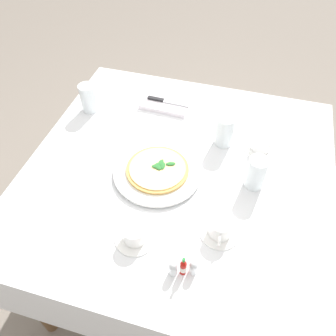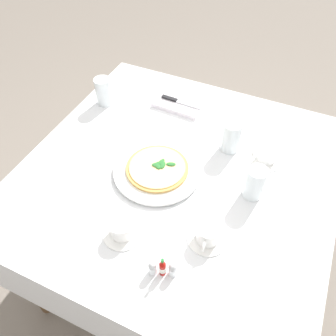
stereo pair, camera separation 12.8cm
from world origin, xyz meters
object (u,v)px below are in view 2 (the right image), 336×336
Objects in this scene: water_glass_near_right at (255,184)px; hot_sauce_bottle at (163,268)px; salt_shaker at (173,270)px; pepper_shaker at (153,268)px; water_glass_right_edge at (231,138)px; napkin_folded at (179,104)px; coffee_cup_far_left at (267,155)px; pizza at (157,168)px; pizza_plate at (157,170)px; coffee_cup_back_corner at (122,229)px; coffee_cup_near_left at (208,234)px; dinner_knife at (180,102)px; water_glass_left_edge at (104,93)px.

hot_sauce_bottle is (-0.16, -0.40, -0.02)m from water_glass_near_right.
salt_shaker is 1.00× the size of pepper_shaker.
hot_sauce_bottle is at bearing -160.35° from salt_shaker.
water_glass_right_edge reaches higher than salt_shaker.
napkin_folded is at bearing 140.68° from water_glass_near_right.
coffee_cup_far_left is 2.31× the size of salt_shaker.
pizza is 0.40m from hot_sauce_bottle.
pizza is at bearing 55.19° from pizza_plate.
coffee_cup_near_left is at bearing 20.25° from coffee_cup_back_corner.
pepper_shaker is (0.15, -0.08, -0.00)m from coffee_cup_back_corner.
water_glass_near_right is at bearing 65.06° from pepper_shaker.
napkin_folded is (-0.09, 0.40, -0.00)m from pizza_plate.
water_glass_near_right is (0.35, 0.05, 0.03)m from pizza.
coffee_cup_far_left is at bearing 0.34° from water_glass_right_edge.
napkin_folded is at bearing 102.06° from pizza.
coffee_cup_far_left is 0.58× the size of napkin_folded.
water_glass_right_edge is 2.29× the size of salt_shaker.
coffee_cup_back_corner reaches higher than pizza_plate.
hot_sauce_bottle is at bearing -112.14° from water_glass_near_right.
salt_shaker is at bearing -109.06° from water_glass_near_right.
napkin_folded is at bearing 109.89° from hot_sauce_bottle.
pizza_plate is at bearing -76.39° from dinner_knife.
water_glass_right_edge reaches higher than coffee_cup_far_left.
salt_shaker is at bearing -57.91° from pizza.
water_glass_right_edge is 0.61m from water_glass_left_edge.
pizza_plate is 0.40m from hot_sauce_bottle.
coffee_cup_far_left is at bearing 88.42° from water_glass_near_right.
salt_shaker is (0.22, -0.35, 0.00)m from pizza.
water_glass_left_edge reaches higher than pizza.
water_glass_left_edge is at bearing 144.93° from pizza.
coffee_cup_near_left reaches higher than napkin_folded.
water_glass_right_edge is at bearing 98.36° from coffee_cup_near_left.
water_glass_near_right reaches higher than dinner_knife.
water_glass_near_right is 0.57m from napkin_folded.
salt_shaker is (0.30, -0.75, 0.02)m from napkin_folded.
dinner_knife is at bearing 120.63° from coffee_cup_near_left.
coffee_cup_near_left is 1.05× the size of water_glass_left_edge.
pepper_shaker is (-0.06, -0.02, 0.00)m from salt_shaker.
water_glass_left_edge is 0.64× the size of dinner_knife.
salt_shaker reaches higher than pizza.
pizza_plate is 0.36m from water_glass_near_right.
coffee_cup_back_corner is at bearing -159.75° from coffee_cup_near_left.
hot_sauce_bottle is (0.59, -0.64, -0.02)m from water_glass_left_edge.
water_glass_right_edge reaches higher than pizza_plate.
pizza_plate is at bearing -124.81° from pizza.
pizza is 1.80× the size of coffee_cup_far_left.
napkin_folded is 0.01m from dinner_knife.
coffee_cup_far_left is 0.63m from coffee_cup_back_corner.
water_glass_left_edge reaches higher than napkin_folded.
hot_sauce_bottle is (-0.08, -0.16, 0.00)m from coffee_cup_near_left.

